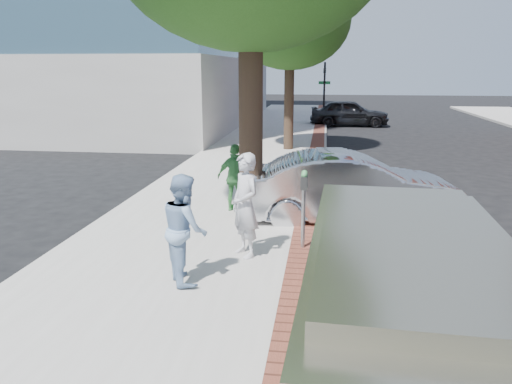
% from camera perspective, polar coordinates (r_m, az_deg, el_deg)
% --- Properties ---
extents(ground, '(120.00, 120.00, 0.00)m').
position_cam_1_polar(ground, '(9.47, 1.38, -7.32)').
color(ground, black).
rests_on(ground, ground).
extents(sidewalk, '(5.00, 60.00, 0.15)m').
position_cam_1_polar(sidewalk, '(17.28, -0.59, 2.74)').
color(sidewalk, '#9E9991').
rests_on(sidewalk, ground).
extents(brick_strip, '(0.60, 60.00, 0.01)m').
position_cam_1_polar(brick_strip, '(17.09, 6.74, 2.79)').
color(brick_strip, brown).
rests_on(brick_strip, sidewalk).
extents(curb, '(0.10, 60.00, 0.15)m').
position_cam_1_polar(curb, '(17.10, 7.90, 2.49)').
color(curb, gray).
rests_on(curb, ground).
extents(office_base, '(18.20, 22.20, 4.00)m').
position_cam_1_polar(office_base, '(33.82, -16.94, 10.93)').
color(office_base, gray).
rests_on(office_base, ground).
extents(signal_near, '(0.70, 0.15, 3.80)m').
position_cam_1_polar(signal_near, '(30.79, 7.81, 11.62)').
color(signal_near, black).
rests_on(signal_near, ground).
extents(tree_far, '(4.80, 4.80, 7.14)m').
position_cam_1_polar(tree_far, '(20.91, 3.93, 19.03)').
color(tree_far, black).
rests_on(tree_far, sidewalk).
extents(parking_meter, '(0.12, 0.32, 1.47)m').
position_cam_1_polar(parking_meter, '(9.18, 5.49, -0.17)').
color(parking_meter, gray).
rests_on(parking_meter, sidewalk).
extents(person_gray, '(0.77, 0.81, 1.87)m').
position_cam_1_polar(person_gray, '(8.80, -1.24, -1.54)').
color(person_gray, '#B9BABF').
rests_on(person_gray, sidewalk).
extents(person_officer, '(0.97, 1.05, 1.73)m').
position_cam_1_polar(person_officer, '(7.86, -8.16, -4.13)').
color(person_officer, '#84A6CC').
rests_on(person_officer, sidewalk).
extents(person_green, '(1.00, 0.61, 1.59)m').
position_cam_1_polar(person_green, '(11.68, -2.34, 1.63)').
color(person_green, '#418F48').
rests_on(person_green, sidewalk).
extents(sedan_silver, '(5.03, 2.25, 1.60)m').
position_cam_1_polar(sedan_silver, '(11.47, 10.77, 0.43)').
color(sedan_silver, '#B6B8BD').
rests_on(sedan_silver, ground).
extents(bg_car, '(4.73, 1.93, 1.61)m').
position_cam_1_polar(bg_car, '(31.27, 10.63, 8.89)').
color(bg_car, black).
rests_on(bg_car, ground).
extents(van, '(2.20, 5.23, 1.90)m').
position_cam_1_polar(van, '(5.66, 16.58, -11.70)').
color(van, gray).
rests_on(van, ground).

